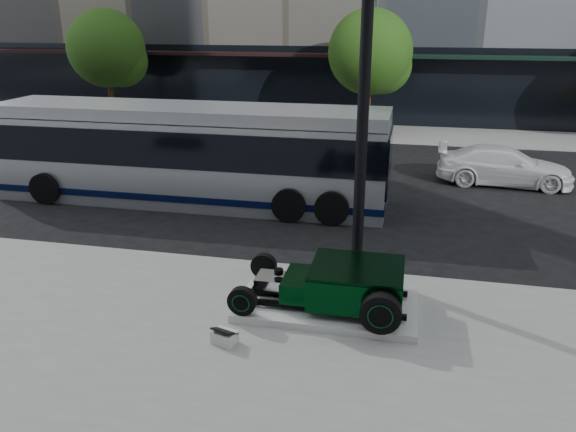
% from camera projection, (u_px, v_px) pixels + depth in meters
% --- Properties ---
extents(ground, '(120.00, 120.00, 0.00)m').
position_uv_depth(ground, '(286.00, 235.00, 14.74)').
color(ground, black).
rests_on(ground, ground).
extents(sidewalk_far, '(70.00, 4.00, 0.12)m').
position_uv_depth(sidewalk_far, '(347.00, 132.00, 27.60)').
color(sidewalk_far, gray).
rests_on(sidewalk_far, ground).
extents(street_trees, '(29.80, 3.80, 5.70)m').
position_uv_depth(street_trees, '(373.00, 55.00, 25.27)').
color(street_trees, black).
rests_on(street_trees, sidewalk_far).
extents(display_plinth, '(3.40, 1.80, 0.15)m').
position_uv_depth(display_plinth, '(327.00, 306.00, 10.76)').
color(display_plinth, silver).
rests_on(display_plinth, sidewalk_near).
extents(hot_rod, '(3.22, 2.00, 0.81)m').
position_uv_depth(hot_rod, '(345.00, 284.00, 10.53)').
color(hot_rod, black).
rests_on(hot_rod, display_plinth).
extents(info_plaque, '(0.47, 0.41, 0.31)m').
position_uv_depth(info_plaque, '(225.00, 337.00, 9.63)').
color(info_plaque, silver).
rests_on(info_plaque, sidewalk_near).
extents(lamppost, '(0.43, 0.43, 7.80)m').
position_uv_depth(lamppost, '(363.00, 108.00, 11.05)').
color(lamppost, black).
rests_on(lamppost, sidewalk_near).
extents(transit_bus, '(12.12, 2.88, 2.92)m').
position_uv_depth(transit_bus, '(190.00, 153.00, 17.10)').
color(transit_bus, '#A8ACB1').
rests_on(transit_bus, ground).
extents(white_sedan, '(4.52, 2.06, 1.28)m').
position_uv_depth(white_sedan, '(504.00, 166.00, 19.02)').
color(white_sedan, white).
rests_on(white_sedan, ground).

